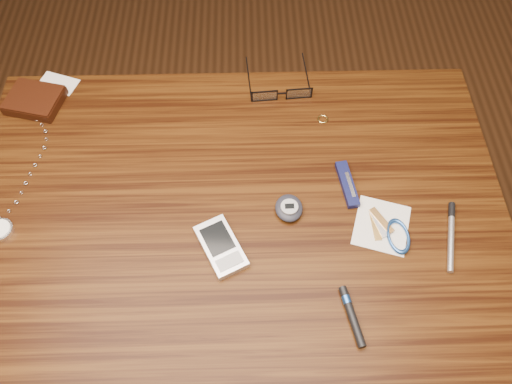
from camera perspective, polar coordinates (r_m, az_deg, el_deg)
The scene contains 12 objects.
ground at distance 1.61m, azimuth -1.34°, elevation -15.35°, with size 3.80×3.80×0.00m, color #472814.
desk at distance 1.01m, azimuth -2.09°, elevation -5.07°, with size 1.00×0.70×0.75m.
wallet_and_card at distance 1.16m, azimuth -23.93°, elevation 9.62°, with size 0.14×0.15×0.02m.
eyeglasses at distance 1.07m, azimuth 2.91°, elevation 11.30°, with size 0.14×0.14×0.03m.
gold_ring at distance 1.05m, azimuth 7.64°, elevation 8.25°, with size 0.02×0.02×0.00m, color #E3C864.
pocket_watch at distance 1.01m, azimuth -26.95°, elevation -3.20°, with size 0.11×0.35×0.01m.
pda_phone at distance 0.88m, azimuth -4.03°, elevation -6.23°, with size 0.10×0.12×0.02m.
pedometer at distance 0.91m, azimuth 3.79°, elevation -1.83°, with size 0.05×0.06×0.02m.
notepad_keys at distance 0.92m, azimuth 15.08°, elevation -4.31°, with size 0.12×0.13×0.01m.
pocket_knife at distance 0.95m, azimuth 10.39°, elevation 0.88°, with size 0.04×0.10×0.01m.
silver_pen at distance 0.96m, azimuth 21.41°, elevation -4.17°, with size 0.04×0.14×0.01m.
black_blue_pen at distance 0.85m, azimuth 10.85°, elevation -13.55°, with size 0.03×0.10×0.01m.
Camera 1 is at (0.03, -0.45, 1.55)m, focal length 35.00 mm.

